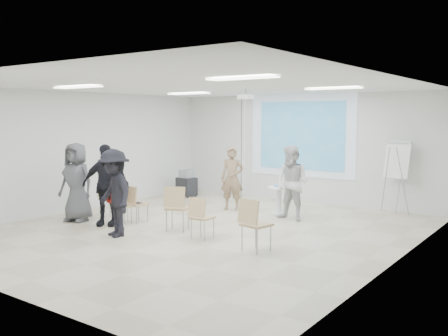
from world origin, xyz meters
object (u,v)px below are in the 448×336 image
Objects in this scene: player_right at (292,179)px; chair_far_left at (109,195)px; player_left at (232,174)px; av_cart at (187,184)px; chair_right_inner at (200,214)px; pedestal_table at (279,199)px; chair_left_inner at (135,201)px; chair_left_mid at (119,203)px; flipchart_easel at (397,160)px; chair_center at (176,205)px; audience_mid at (114,187)px; laptop at (138,203)px; audience_left at (105,179)px; chair_right_far at (253,221)px; audience_outer at (76,177)px.

chair_far_left is (-3.57, -2.31, -0.41)m from player_right.
av_cart is at bearing 137.53° from player_left.
chair_right_inner is at bearing -97.55° from player_right.
player_left reaches higher than pedestal_table.
player_left reaches higher than chair_far_left.
chair_left_inner is 1.01× the size of chair_right_inner.
chair_left_mid is 1.02× the size of av_cart.
player_right reaches higher than flipchart_easel.
chair_center reaches higher than av_cart.
audience_mid is 2.48× the size of av_cart.
laptop is at bearing 91.18° from chair_left_inner.
chair_center is (-1.40, -2.42, -0.39)m from player_right.
av_cart is at bearing 121.78° from chair_left_mid.
chair_right_inner is 2.53m from audience_left.
audience_left reaches higher than chair_left_mid.
audience_mid reaches higher than player_right.
chair_center is 5.59m from flipchart_easel.
chair_left_mid is 3.61m from chair_right_far.
audience_outer is (-1.21, -0.63, 0.51)m from chair_left_inner.
chair_left_mid is 0.85× the size of chair_center.
audience_mid is at bearing -60.43° from audience_left.
audience_outer is at bearing -79.22° from av_cart.
laptop is at bearing 34.76° from audience_left.
pedestal_table is 0.36× the size of audience_outer.
pedestal_table is 4.17m from audience_left.
laptop is (0.86, 0.09, -0.10)m from chair_far_left.
audience_left is at bearing 167.22° from audience_mid.
flipchart_easel is 2.24× the size of av_cart.
audience_left is at bearing -130.30° from player_left.
chair_right_far is (1.34, -3.27, 0.18)m from pedestal_table.
player_right reaches higher than chair_left_inner.
chair_far_left is at bearing -176.43° from chair_right_far.
player_right is 2.76m from chair_right_inner.
chair_left_inner is at bearing 168.55° from chair_right_inner.
player_right is at bearing 20.81° from chair_far_left.
chair_center reaches higher than chair_left_mid.
chair_far_left is at bearing -142.46° from player_right.
laptop is at bearing -6.39° from chair_far_left.
audience_mid reaches higher than av_cart.
audience_outer is at bearing 168.38° from chair_center.
pedestal_table is at bearing -122.96° from laptop.
chair_center is (2.17, -0.11, 0.02)m from chair_far_left.
chair_right_inner is at bearing -6.21° from audience_outer.
chair_center reaches higher than pedestal_table.
player_left is at bearing 140.53° from chair_right_far.
chair_right_inner reaches higher than av_cart.
player_right is 0.93× the size of audience_left.
pedestal_table is at bearing 50.74° from chair_center.
audience_left is (-2.45, -3.32, 0.64)m from pedestal_table.
chair_far_left is 0.91m from audience_left.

